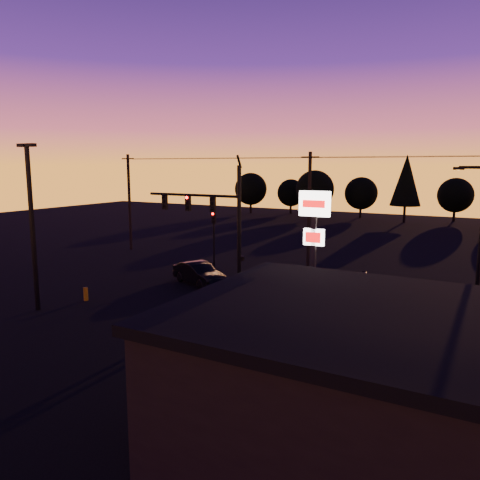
% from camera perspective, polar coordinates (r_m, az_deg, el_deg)
% --- Properties ---
extents(ground, '(120.00, 120.00, 0.00)m').
position_cam_1_polar(ground, '(25.69, -7.49, -9.12)').
color(ground, black).
rests_on(ground, ground).
extents(lane_arrow, '(1.20, 3.10, 0.01)m').
position_cam_1_polar(lane_arrow, '(26.71, -4.47, -8.34)').
color(lane_arrow, beige).
rests_on(lane_arrow, ground).
extents(traffic_signal_mast, '(6.79, 0.52, 8.58)m').
position_cam_1_polar(traffic_signal_mast, '(27.93, -2.98, 2.80)').
color(traffic_signal_mast, black).
rests_on(traffic_signal_mast, ground).
extents(secondary_signal, '(0.30, 0.31, 4.35)m').
position_cam_1_polar(secondary_signal, '(37.07, -3.22, 1.13)').
color(secondary_signal, black).
rests_on(secondary_signal, ground).
extents(parking_lot_light, '(1.25, 0.30, 9.14)m').
position_cam_1_polar(parking_lot_light, '(27.78, -24.07, 2.67)').
color(parking_lot_light, black).
rests_on(parking_lot_light, ground).
extents(pylon_sign, '(1.50, 0.28, 6.80)m').
position_cam_1_polar(pylon_sign, '(22.58, 9.01, 1.14)').
color(pylon_sign, black).
rests_on(pylon_sign, ground).
extents(streetlight, '(1.55, 0.35, 8.00)m').
position_cam_1_polar(streetlight, '(25.29, 27.10, -0.04)').
color(streetlight, black).
rests_on(streetlight, ground).
extents(utility_pole_0, '(1.40, 0.26, 9.00)m').
position_cam_1_polar(utility_pole_0, '(45.56, -13.33, 4.58)').
color(utility_pole_0, black).
rests_on(utility_pole_0, ground).
extents(utility_pole_1, '(1.40, 0.26, 9.00)m').
position_cam_1_polar(utility_pole_1, '(36.00, 8.41, 3.58)').
color(utility_pole_1, black).
rests_on(utility_pole_1, ground).
extents(power_wires, '(36.00, 1.22, 0.07)m').
position_cam_1_polar(power_wires, '(35.84, 8.56, 9.92)').
color(power_wires, black).
rests_on(power_wires, ground).
extents(store_building, '(12.40, 8.40, 4.25)m').
position_cam_1_polar(store_building, '(13.47, 19.98, -17.18)').
color(store_building, black).
rests_on(store_building, ground).
extents(bollard, '(0.27, 0.27, 0.80)m').
position_cam_1_polar(bollard, '(29.55, -18.29, -6.27)').
color(bollard, '#B7820C').
rests_on(bollard, ground).
extents(tree_0, '(5.36, 5.36, 6.74)m').
position_cam_1_polar(tree_0, '(78.70, 1.33, 6.24)').
color(tree_0, black).
rests_on(tree_0, ground).
extents(tree_1, '(4.54, 4.54, 5.71)m').
position_cam_1_polar(tree_1, '(78.87, 6.23, 5.74)').
color(tree_1, black).
rests_on(tree_1, ground).
extents(tree_2, '(5.77, 5.78, 7.26)m').
position_cam_1_polar(tree_2, '(71.98, 9.10, 6.11)').
color(tree_2, black).
rests_on(tree_2, ground).
extents(tree_3, '(4.95, 4.95, 6.22)m').
position_cam_1_polar(tree_3, '(74.04, 14.54, 5.53)').
color(tree_3, black).
rests_on(tree_3, ground).
extents(tree_4, '(4.18, 4.18, 9.50)m').
position_cam_1_polar(tree_4, '(69.54, 19.60, 6.88)').
color(tree_4, black).
rests_on(tree_4, ground).
extents(tree_5, '(4.95, 4.95, 6.22)m').
position_cam_1_polar(tree_5, '(73.86, 24.78, 4.98)').
color(tree_5, black).
rests_on(tree_5, ground).
extents(car_mid, '(4.78, 3.26, 1.49)m').
position_cam_1_polar(car_mid, '(31.87, -5.02, -4.08)').
color(car_mid, black).
rests_on(car_mid, ground).
extents(car_right, '(5.02, 3.03, 1.36)m').
position_cam_1_polar(car_right, '(30.37, 10.77, -5.00)').
color(car_right, black).
rests_on(car_right, ground).
extents(suv_parked, '(2.62, 5.39, 1.47)m').
position_cam_1_polar(suv_parked, '(17.80, 11.92, -15.19)').
color(suv_parked, black).
rests_on(suv_parked, ground).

